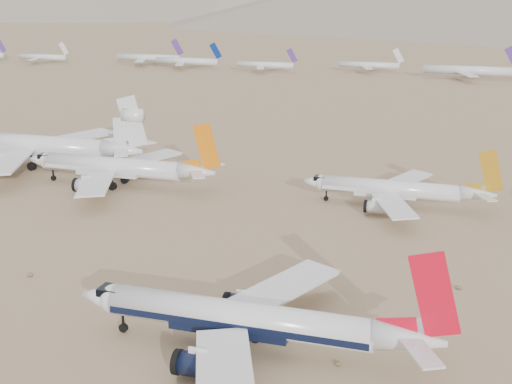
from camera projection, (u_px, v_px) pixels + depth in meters
ground at (159, 343)px, 97.01m from camera, size 7000.00×7000.00×0.00m
main_airliner at (253, 320)px, 93.13m from camera, size 48.47×47.35×17.11m
row2_gold_tail at (398, 190)px, 154.90m from camera, size 40.28×39.40×14.34m
row2_orange_tail at (120, 168)px, 170.34m from camera, size 47.73×46.70×17.03m
row2_white_trijet at (43, 145)px, 188.20m from camera, size 58.34×57.01×20.67m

